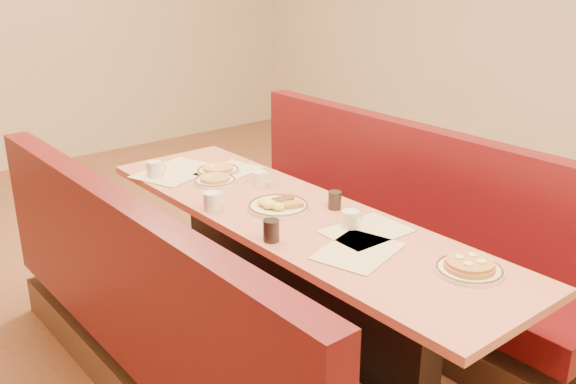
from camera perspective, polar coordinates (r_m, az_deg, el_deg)
ground at (r=3.48m, az=0.57°, el=-13.48°), size 8.00×8.00×0.00m
diner_table at (r=3.29m, az=0.60°, el=-8.05°), size 0.70×2.50×0.75m
booth_left at (r=2.94m, az=-10.68°, el=-12.45°), size 0.55×2.50×1.05m
booth_right at (r=3.75m, az=9.22°, el=-4.75°), size 0.55×2.50×1.05m
placemat_near_left at (r=2.76m, az=6.28°, el=-5.22°), size 0.43×0.37×0.00m
placemat_near_right at (r=2.95m, az=6.99°, el=-3.47°), size 0.38×0.29×0.00m
placemat_far_left at (r=3.78m, az=-9.91°, el=1.82°), size 0.54×0.47×0.00m
placemat_far_right at (r=3.75m, az=-5.29°, el=1.87°), size 0.40×0.34×0.00m
pancake_plate at (r=2.66m, az=15.82°, el=-6.47°), size 0.27×0.27×0.06m
eggs_plate at (r=3.18m, az=-0.91°, el=-1.22°), size 0.31×0.31×0.06m
extra_plate_mid at (r=3.73m, az=-6.25°, el=1.96°), size 0.25×0.25×0.05m
extra_plate_far at (r=3.57m, az=-6.53°, el=1.06°), size 0.24×0.24×0.05m
coffee_mug_a at (r=2.97m, az=5.59°, el=-2.42°), size 0.11×0.08×0.08m
coffee_mug_b at (r=3.18m, az=-6.73°, el=-0.78°), size 0.12×0.08×0.09m
coffee_mug_c at (r=3.50m, az=-2.51°, el=1.22°), size 0.11×0.08×0.08m
coffee_mug_d at (r=3.72m, az=-11.77°, el=2.05°), size 0.12×0.08×0.09m
soda_tumbler_near at (r=2.82m, az=-1.50°, el=-3.44°), size 0.07×0.07×0.10m
soda_tumbler_mid at (r=3.18m, az=4.17°, el=-0.73°), size 0.07×0.07×0.09m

